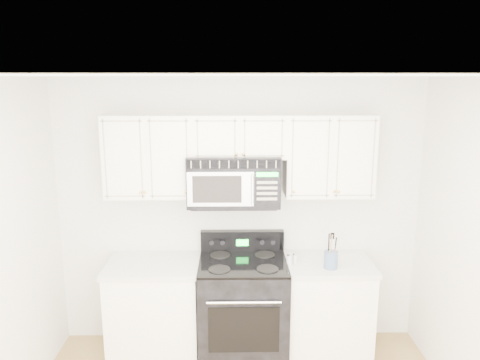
{
  "coord_description": "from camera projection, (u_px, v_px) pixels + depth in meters",
  "views": [
    {
      "loc": [
        -0.07,
        -2.63,
        2.59
      ],
      "look_at": [
        0.0,
        1.3,
        1.73
      ],
      "focal_mm": 35.0,
      "sensor_mm": 36.0,
      "label": 1
    }
  ],
  "objects": [
    {
      "name": "room",
      "position": [
        244.0,
        295.0,
        2.85
      ],
      "size": [
        3.51,
        3.51,
        2.61
      ],
      "color": "#A5864E",
      "rests_on": "ground"
    },
    {
      "name": "base_cabinet_left",
      "position": [
        155.0,
        312.0,
        4.42
      ],
      "size": [
        0.86,
        0.65,
        0.92
      ],
      "color": "white",
      "rests_on": "ground"
    },
    {
      "name": "base_cabinet_right",
      "position": [
        324.0,
        310.0,
        4.45
      ],
      "size": [
        0.86,
        0.65,
        0.92
      ],
      "color": "white",
      "rests_on": "ground"
    },
    {
      "name": "range",
      "position": [
        243.0,
        307.0,
        4.4
      ],
      "size": [
        0.81,
        0.73,
        1.13
      ],
      "color": "black",
      "rests_on": "ground"
    },
    {
      "name": "upper_cabinets",
      "position": [
        239.0,
        152.0,
        4.26
      ],
      "size": [
        2.44,
        0.37,
        0.75
      ],
      "color": "white",
      "rests_on": "ground"
    },
    {
      "name": "microwave",
      "position": [
        234.0,
        180.0,
        4.26
      ],
      "size": [
        0.83,
        0.47,
        0.46
      ],
      "color": "black",
      "rests_on": "ground"
    },
    {
      "name": "utensil_crock",
      "position": [
        331.0,
        259.0,
        4.18
      ],
      "size": [
        0.12,
        0.12,
        0.33
      ],
      "color": "#496287",
      "rests_on": "base_cabinet_right"
    },
    {
      "name": "shaker_salt",
      "position": [
        289.0,
        259.0,
        4.26
      ],
      "size": [
        0.05,
        0.05,
        0.11
      ],
      "color": "silver",
      "rests_on": "base_cabinet_right"
    },
    {
      "name": "shaker_pepper",
      "position": [
        295.0,
        258.0,
        4.31
      ],
      "size": [
        0.04,
        0.04,
        0.09
      ],
      "color": "silver",
      "rests_on": "base_cabinet_right"
    }
  ]
}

